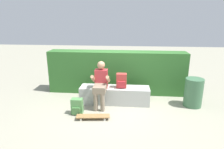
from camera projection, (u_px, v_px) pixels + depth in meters
ground_plane at (114, 108)px, 5.24m from camera, size 24.00×24.00×0.00m
bench_main at (115, 95)px, 5.48m from camera, size 1.94×0.49×0.47m
person_skater at (101, 83)px, 5.18m from camera, size 0.49×0.62×1.22m
skateboard_near_person at (93, 116)px, 4.63m from camera, size 0.82×0.29×0.09m
backpack_on_bench at (121, 81)px, 5.34m from camera, size 0.28×0.23×0.40m
backpack_on_ground at (77, 107)px, 4.86m from camera, size 0.28×0.23×0.40m
hedge_row at (117, 72)px, 6.21m from camera, size 4.31×0.56×1.33m
trash_bin at (193, 92)px, 5.25m from camera, size 0.48×0.48×0.78m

